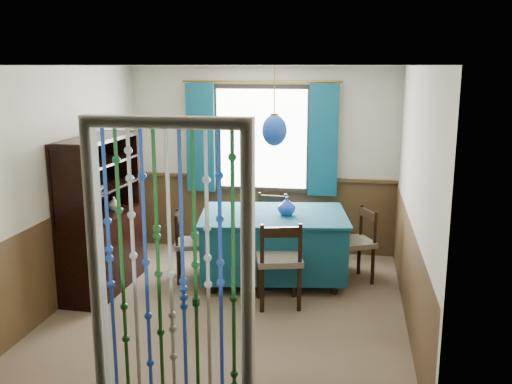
% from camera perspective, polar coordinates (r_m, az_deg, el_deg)
% --- Properties ---
extents(floor, '(4.00, 4.00, 0.00)m').
position_cam_1_polar(floor, '(6.14, -2.45, -11.48)').
color(floor, brown).
rests_on(floor, ground).
extents(ceiling, '(4.00, 4.00, 0.00)m').
position_cam_1_polar(ceiling, '(5.61, -2.69, 12.54)').
color(ceiling, silver).
rests_on(ceiling, ground).
extents(wall_back, '(3.60, 0.00, 3.60)m').
position_cam_1_polar(wall_back, '(7.68, 0.62, 3.17)').
color(wall_back, beige).
rests_on(wall_back, ground).
extents(wall_front, '(3.60, 0.00, 3.60)m').
position_cam_1_polar(wall_front, '(3.89, -8.88, -6.34)').
color(wall_front, beige).
rests_on(wall_front, ground).
extents(wall_left, '(0.00, 4.00, 4.00)m').
position_cam_1_polar(wall_left, '(6.37, -18.58, 0.58)').
color(wall_left, beige).
rests_on(wall_left, ground).
extents(wall_right, '(0.00, 4.00, 4.00)m').
position_cam_1_polar(wall_right, '(5.65, 15.57, -0.69)').
color(wall_right, beige).
rests_on(wall_right, ground).
extents(wainscot_back, '(3.60, 0.00, 3.60)m').
position_cam_1_polar(wainscot_back, '(7.82, 0.58, -2.27)').
color(wainscot_back, '#45301A').
rests_on(wainscot_back, ground).
extents(wainscot_front, '(3.60, 0.00, 3.60)m').
position_cam_1_polar(wainscot_front, '(4.20, -8.45, -16.00)').
color(wainscot_front, '#45301A').
rests_on(wainscot_front, ground).
extents(wainscot_left, '(0.00, 4.00, 4.00)m').
position_cam_1_polar(wainscot_left, '(6.56, -18.01, -5.85)').
color(wainscot_left, '#45301A').
rests_on(wainscot_left, ground).
extents(wainscot_right, '(0.00, 4.00, 4.00)m').
position_cam_1_polar(wainscot_right, '(5.86, 14.99, -7.84)').
color(wainscot_right, '#45301A').
rests_on(wainscot_right, ground).
extents(window, '(1.32, 0.12, 1.42)m').
position_cam_1_polar(window, '(7.59, 0.56, 5.35)').
color(window, black).
rests_on(window, wall_back).
extents(doorway, '(1.16, 0.12, 2.18)m').
position_cam_1_polar(doorway, '(4.01, -8.51, -8.77)').
color(doorway, silver).
rests_on(doorway, ground).
extents(dining_table, '(1.84, 1.40, 0.81)m').
position_cam_1_polar(dining_table, '(6.73, 1.76, -5.04)').
color(dining_table, '#104053').
rests_on(dining_table, floor).
extents(chair_near, '(0.56, 0.55, 0.94)m').
position_cam_1_polar(chair_near, '(6.01, 2.33, -6.88)').
color(chair_near, black).
rests_on(chair_near, floor).
extents(chair_far, '(0.46, 0.45, 0.87)m').
position_cam_1_polar(chair_far, '(7.41, 1.38, -3.43)').
color(chair_far, black).
rests_on(chair_far, floor).
extents(chair_left, '(0.49, 0.50, 0.83)m').
position_cam_1_polar(chair_left, '(6.79, -6.68, -5.16)').
color(chair_left, black).
rests_on(chair_left, floor).
extents(chair_right, '(0.56, 0.57, 0.88)m').
position_cam_1_polar(chair_right, '(6.82, 9.96, -5.01)').
color(chair_right, black).
rests_on(chair_right, floor).
extents(sideboard, '(0.51, 1.35, 1.74)m').
position_cam_1_polar(sideboard, '(6.68, -15.07, -4.39)').
color(sideboard, black).
rests_on(sideboard, floor).
extents(pendant_lamp, '(0.29, 0.29, 0.89)m').
position_cam_1_polar(pendant_lamp, '(6.46, 1.84, 6.20)').
color(pendant_lamp, olive).
rests_on(pendant_lamp, ceiling).
extents(vase_table, '(0.24, 0.24, 0.20)m').
position_cam_1_polar(vase_table, '(6.57, 3.07, -1.48)').
color(vase_table, '#153996').
rests_on(vase_table, dining_table).
extents(bowl_shelf, '(0.23, 0.23, 0.05)m').
position_cam_1_polar(bowl_shelf, '(6.29, -15.82, 0.30)').
color(bowl_shelf, beige).
rests_on(bowl_shelf, sideboard).
extents(vase_sideboard, '(0.17, 0.17, 0.17)m').
position_cam_1_polar(vase_sideboard, '(6.76, -14.02, -1.04)').
color(vase_sideboard, beige).
rests_on(vase_sideboard, sideboard).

